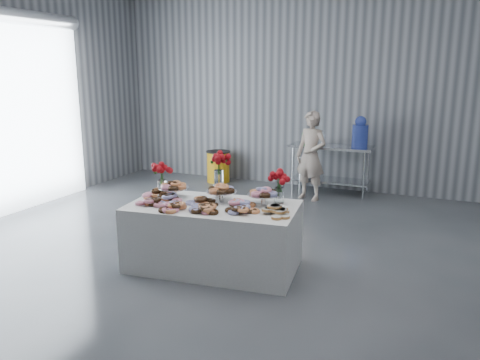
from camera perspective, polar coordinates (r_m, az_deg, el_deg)
The scene contains 16 objects.
ground at distance 5.38m, azimuth -4.29°, elevation -11.35°, with size 9.00×9.00×0.00m, color #3D4045.
room_walls at distance 5.11m, azimuth -7.29°, elevation 17.65°, with size 8.04×9.04×4.02m.
display_table at distance 5.43m, azimuth -3.25°, elevation -6.84°, with size 1.90×1.00×0.75m, color white.
prep_table at distance 8.77m, azimuth 11.01°, elevation 2.35°, with size 1.50×0.60×0.90m.
donut_mounds at distance 5.26m, azimuth -3.56°, elevation -2.71°, with size 1.80×0.80×0.09m, color #E79254, non-canonical shape.
cake_stand_left at distance 5.61m, azimuth -8.09°, elevation -0.78°, with size 0.36×0.36×0.17m.
cake_stand_mid at distance 5.40m, azimuth -2.29°, elevation -1.23°, with size 0.36×0.36×0.17m.
cake_stand_right at distance 5.26m, azimuth 2.88°, elevation -1.62°, with size 0.36×0.36×0.17m.
danish_pile at distance 4.96m, azimuth 4.29°, elevation -3.58°, with size 0.48×0.48×0.11m, color silver, non-canonical shape.
bouquet_left at distance 5.75m, azimuth -9.54°, elevation 1.10°, with size 0.26×0.26×0.42m.
bouquet_right at distance 5.33m, azimuth 4.85°, elevation 0.29°, with size 0.26×0.26×0.42m.
bouquet_center at distance 5.56m, azimuth -2.62°, elevation 1.73°, with size 0.26×0.26×0.57m.
water_jug at distance 8.59m, azimuth 14.43°, elevation 5.54°, with size 0.28×0.28×0.55m.
drink_bottles at distance 8.68m, azimuth 8.91°, elevation 5.11°, with size 0.54×0.08×0.27m, color #268C33, non-canonical shape.
person at distance 8.25m, azimuth 8.64°, elevation 2.92°, with size 0.57×0.37×1.56m, color #CC8C93.
trash_barrel at distance 9.58m, azimuth -2.67°, elevation 1.67°, with size 0.49×0.49×0.64m.
Camera 1 is at (2.31, -4.32, 2.23)m, focal length 35.00 mm.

